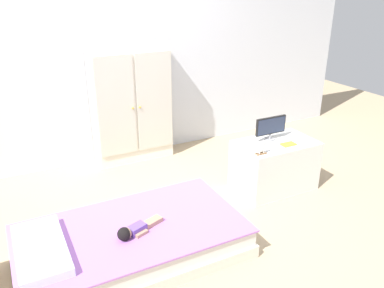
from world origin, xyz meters
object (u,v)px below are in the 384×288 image
(bed, at_px, (132,242))
(tv_monitor, at_px, (271,126))
(wardrobe, at_px, (132,104))
(rocking_horse_toy, at_px, (262,148))
(tv_stand, at_px, (274,165))
(doll, at_px, (132,231))
(book_yellow, at_px, (289,144))

(bed, bearing_deg, tv_monitor, 15.56)
(wardrobe, height_order, rocking_horse_toy, wardrobe)
(bed, distance_m, tv_stand, 1.65)
(tv_stand, bearing_deg, tv_monitor, 101.45)
(doll, xyz_separation_m, tv_stand, (1.63, 0.45, -0.04))
(doll, height_order, tv_stand, tv_stand)
(bed, xyz_separation_m, rocking_horse_toy, (1.31, 0.20, 0.43))
(rocking_horse_toy, bearing_deg, doll, -167.69)
(tv_monitor, relative_size, rocking_horse_toy, 2.69)
(bed, distance_m, tv_monitor, 1.73)
(bed, distance_m, doll, 0.19)
(doll, bearing_deg, tv_stand, 15.44)
(book_yellow, bearing_deg, bed, -171.37)
(wardrobe, distance_m, tv_monitor, 1.56)
(doll, xyz_separation_m, wardrobe, (0.62, 1.74, 0.38))
(tv_monitor, bearing_deg, bed, -164.44)
(bed, xyz_separation_m, book_yellow, (1.66, 0.25, 0.38))
(book_yellow, bearing_deg, tv_monitor, 111.29)
(doll, relative_size, tv_stand, 0.50)
(tv_stand, bearing_deg, wardrobe, 127.90)
(doll, xyz_separation_m, tv_monitor, (1.61, 0.53, 0.35))
(tv_monitor, distance_m, book_yellow, 0.24)
(tv_stand, bearing_deg, doll, -164.56)
(bed, height_order, book_yellow, book_yellow)
(bed, distance_m, rocking_horse_toy, 1.40)
(wardrobe, bearing_deg, rocking_horse_toy, -63.82)
(bed, bearing_deg, doll, -102.93)
(wardrobe, bearing_deg, bed, -110.07)
(tv_stand, xyz_separation_m, book_yellow, (0.06, -0.11, 0.25))
(tv_stand, height_order, rocking_horse_toy, rocking_horse_toy)
(wardrobe, relative_size, tv_stand, 1.73)
(wardrobe, distance_m, rocking_horse_toy, 1.62)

